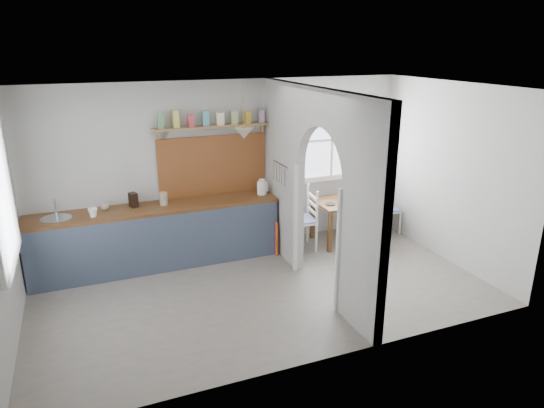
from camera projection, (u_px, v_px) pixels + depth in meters
name	position (u px, v px, depth m)	size (l,w,h in m)	color
floor	(264.00, 290.00, 6.38)	(5.80, 3.20, 0.01)	gray
ceiling	(263.00, 88.00, 5.56)	(5.80, 3.20, 0.01)	beige
walls	(263.00, 196.00, 5.97)	(5.81, 3.21, 2.60)	beige
partition	(312.00, 178.00, 6.22)	(0.12, 3.20, 2.60)	beige
nook_window	(332.00, 140.00, 7.89)	(1.76, 0.10, 1.30)	white
counter	(158.00, 235.00, 7.01)	(3.50, 0.60, 0.90)	brown
sink	(56.00, 219.00, 6.39)	(0.40, 0.40, 0.02)	#B2B8C1
backsplash	(213.00, 165.00, 7.27)	(1.65, 0.03, 0.90)	brown
shelf	(213.00, 123.00, 6.99)	(1.75, 0.20, 0.21)	#A47E4D
pendant_lamp	(244.00, 133.00, 6.85)	(0.26, 0.26, 0.16)	beige
utensil_rail	(281.00, 164.00, 6.93)	(0.02, 0.02, 0.50)	#B2B8C1
dining_table	(349.00, 220.00, 7.89)	(1.12, 0.74, 0.70)	brown
chair_left	(300.00, 219.00, 7.53)	(0.45, 0.45, 0.99)	silver
chair_right	(387.00, 209.00, 8.24)	(0.38, 0.38, 0.84)	silver
kettle	(262.00, 187.00, 7.37)	(0.19, 0.16, 0.23)	white
mug_a	(93.00, 213.00, 6.42)	(0.13, 0.13, 0.12)	white
mug_b	(105.00, 207.00, 6.70)	(0.12, 0.12, 0.09)	beige
knife_block	(133.00, 200.00, 6.80)	(0.09, 0.13, 0.20)	black
jar	(164.00, 199.00, 6.89)	(0.11, 0.11, 0.18)	tan
towel_magenta	(276.00, 238.00, 7.37)	(0.02, 0.03, 0.55)	#CC2A51
towel_orange	(277.00, 240.00, 7.35)	(0.02, 0.03, 0.56)	#D45013
bowl	(367.00, 198.00, 7.73)	(0.33, 0.33, 0.08)	white
table_cup	(347.00, 203.00, 7.53)	(0.09, 0.09, 0.08)	gray
plate	(330.00, 204.00, 7.57)	(0.16, 0.16, 0.01)	black
vase	(344.00, 191.00, 7.88)	(0.20, 0.20, 0.21)	slate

